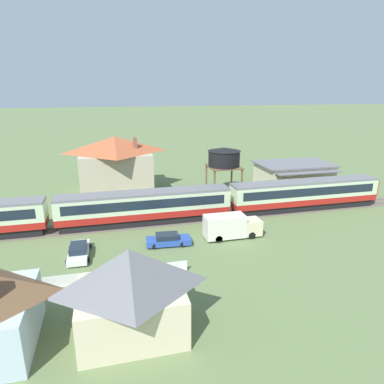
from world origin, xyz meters
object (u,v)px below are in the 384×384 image
(passenger_train, at_px, (147,206))
(station_house_terracotta_roof, at_px, (116,163))
(parked_car_blue, at_px, (168,240))
(parked_car_white, at_px, (79,251))
(station_building, at_px, (294,175))
(delivery_truck_cream, at_px, (231,226))
(water_tower, at_px, (224,158))
(cottage_grey_roof, at_px, (131,291))

(passenger_train, xyz_separation_m, station_house_terracotta_roof, (-3.08, 15.06, 2.30))
(parked_car_blue, bearing_deg, passenger_train, 105.16)
(passenger_train, distance_m, parked_car_white, 10.70)
(station_building, xyz_separation_m, delivery_truck_cream, (-17.31, -16.89, -0.73))
(station_building, height_order, water_tower, water_tower)
(station_house_terracotta_roof, height_order, parked_car_blue, station_house_terracotta_roof)
(parked_car_white, bearing_deg, parked_car_blue, -85.70)
(station_building, distance_m, parked_car_blue, 29.77)
(station_house_terracotta_roof, height_order, parked_car_white, station_house_terracotta_roof)
(water_tower, height_order, parked_car_blue, water_tower)
(water_tower, xyz_separation_m, cottage_grey_roof, (-16.09, -28.19, -2.67))
(station_house_terracotta_roof, bearing_deg, parked_car_white, -101.53)
(parked_car_white, distance_m, parked_car_blue, 8.93)
(water_tower, height_order, cottage_grey_roof, water_tower)
(cottage_grey_roof, distance_m, parked_car_blue, 13.83)
(station_house_terracotta_roof, distance_m, parked_car_blue, 22.66)
(station_house_terracotta_roof, height_order, water_tower, station_house_terracotta_roof)
(station_building, height_order, parked_car_blue, station_building)
(passenger_train, bearing_deg, delivery_truck_cream, -38.57)
(cottage_grey_roof, bearing_deg, water_tower, 60.28)
(water_tower, height_order, parked_car_white, water_tower)
(station_house_terracotta_roof, height_order, cottage_grey_roof, station_house_terracotta_roof)
(station_house_terracotta_roof, relative_size, delivery_truck_cream, 1.83)
(parked_car_white, height_order, delivery_truck_cream, delivery_truck_cream)
(station_house_terracotta_roof, distance_m, parked_car_white, 23.17)
(station_house_terracotta_roof, xyz_separation_m, water_tower, (15.75, -6.45, 1.35))
(cottage_grey_roof, xyz_separation_m, delivery_truck_cream, (11.71, 12.97, -1.87))
(water_tower, bearing_deg, station_house_terracotta_roof, 157.74)
(passenger_train, relative_size, station_building, 5.30)
(parked_car_blue, relative_size, delivery_truck_cream, 0.75)
(cottage_grey_roof, bearing_deg, delivery_truck_cream, 47.93)
(parked_car_blue, bearing_deg, parked_car_white, -172.29)
(delivery_truck_cream, bearing_deg, passenger_train, 141.43)
(station_building, distance_m, cottage_grey_roof, 41.65)
(cottage_grey_roof, bearing_deg, passenger_train, 80.08)
(station_building, bearing_deg, parked_car_blue, -144.87)
(cottage_grey_roof, height_order, parked_car_white, cottage_grey_roof)
(station_building, relative_size, cottage_grey_roof, 1.65)
(water_tower, xyz_separation_m, parked_car_blue, (-11.40, -15.44, -5.27))
(parked_car_blue, bearing_deg, cottage_grey_roof, -105.63)
(station_building, xyz_separation_m, parked_car_blue, (-24.32, -17.11, -1.46))
(water_tower, distance_m, parked_car_blue, 19.90)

